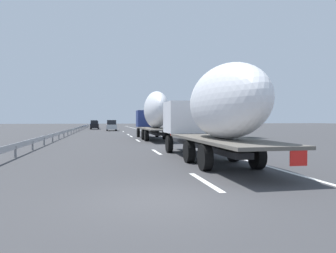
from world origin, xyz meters
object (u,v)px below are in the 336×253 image
(car_blue_sedan, at_px, (94,124))
(car_red_compact, at_px, (110,124))
(truck_lead, at_px, (154,113))
(truck_trailing, at_px, (214,110))
(car_silver_hatch, at_px, (112,125))
(road_sign, at_px, (150,119))
(car_black_suv, at_px, (95,125))

(car_blue_sedan, bearing_deg, car_red_compact, -18.89)
(truck_lead, xyz_separation_m, truck_trailing, (-17.89, -0.00, -0.20))
(truck_trailing, distance_m, car_silver_hatch, 45.73)
(car_silver_hatch, relative_size, car_blue_sedan, 0.92)
(car_blue_sedan, distance_m, car_red_compact, 12.66)
(truck_trailing, xyz_separation_m, car_blue_sedan, (67.00, 7.47, -1.49))
(car_red_compact, bearing_deg, road_sign, -170.02)
(truck_lead, xyz_separation_m, car_silver_hatch, (27.67, 3.69, -1.68))
(road_sign, bearing_deg, truck_trailing, 175.80)
(car_black_suv, bearing_deg, truck_trailing, -172.82)
(car_silver_hatch, bearing_deg, car_blue_sedan, 10.00)
(truck_lead, relative_size, road_sign, 4.46)
(truck_trailing, relative_size, car_blue_sedan, 2.70)
(car_blue_sedan, bearing_deg, truck_lead, -171.35)
(car_red_compact, bearing_deg, car_black_suv, 170.92)
(car_red_compact, bearing_deg, truck_lead, -176.84)
(truck_lead, bearing_deg, car_red_compact, 3.16)
(truck_lead, relative_size, car_blue_sedan, 2.86)
(car_black_suv, bearing_deg, road_sign, -143.47)
(car_black_suv, bearing_deg, truck_lead, -169.50)
(truck_trailing, height_order, car_blue_sedan, truck_trailing)
(truck_trailing, xyz_separation_m, road_sign, (42.23, -3.10, -0.34))
(car_black_suv, distance_m, car_red_compact, 23.33)
(car_red_compact, bearing_deg, car_silver_hatch, 179.45)
(truck_lead, xyz_separation_m, car_red_compact, (61.09, 3.37, -1.71))
(road_sign, bearing_deg, car_blue_sedan, 23.11)
(car_silver_hatch, height_order, road_sign, road_sign)
(car_silver_hatch, bearing_deg, car_red_compact, -0.55)
(truck_trailing, distance_m, road_sign, 42.35)
(car_silver_hatch, height_order, car_black_suv, car_silver_hatch)
(truck_trailing, distance_m, car_red_compact, 79.06)
(car_silver_hatch, bearing_deg, road_sign, -116.11)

